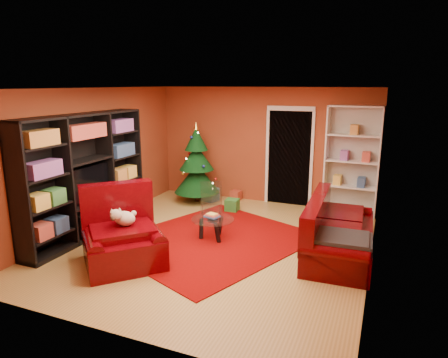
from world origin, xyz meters
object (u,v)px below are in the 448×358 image
at_px(media_unit, 86,176).
at_px(christmas_tree, 197,163).
at_px(gift_box_red, 236,195).
at_px(white_bookshelf, 352,161).
at_px(gift_box_green, 232,205).
at_px(dog, 125,218).
at_px(coffee_table, 213,229).
at_px(rug, 212,240).
at_px(armchair, 123,234).
at_px(gift_box_teal, 211,194).
at_px(sofa, 341,227).
at_px(acrylic_chair, 211,209).

bearing_deg(media_unit, christmas_tree, 71.75).
bearing_deg(media_unit, gift_box_red, 61.58).
distance_m(gift_box_red, white_bookshelf, 2.74).
xyz_separation_m(gift_box_green, dog, (-0.58, -2.94, 0.57)).
height_order(white_bookshelf, coffee_table, white_bookshelf).
distance_m(rug, armchair, 1.67).
relative_size(white_bookshelf, coffee_table, 3.08).
xyz_separation_m(gift_box_teal, sofa, (3.14, -1.94, 0.31)).
xyz_separation_m(gift_box_green, armchair, (-0.58, -3.01, 0.34)).
distance_m(gift_box_teal, white_bookshelf, 3.23).
relative_size(rug, media_unit, 1.11).
relative_size(dog, coffee_table, 0.53).
relative_size(gift_box_green, acrylic_chair, 0.34).
relative_size(media_unit, white_bookshelf, 1.23).
distance_m(armchair, sofa, 3.39).
relative_size(gift_box_teal, white_bookshelf, 0.13).
xyz_separation_m(coffee_table, acrylic_chair, (-0.23, 0.46, 0.20)).
relative_size(armchair, acrylic_chair, 1.53).
bearing_deg(acrylic_chair, armchair, -132.70).
xyz_separation_m(sofa, coffee_table, (-2.13, -0.20, -0.26)).
relative_size(white_bookshelf, sofa, 1.08).
distance_m(gift_box_green, white_bookshelf, 2.65).
xyz_separation_m(rug, gift_box_teal, (-1.02, 2.19, 0.14)).
bearing_deg(coffee_table, armchair, -120.79).
relative_size(rug, gift_box_teal, 10.23).
height_order(gift_box_teal, gift_box_green, gift_box_teal).
xyz_separation_m(gift_box_red, white_bookshelf, (2.55, -0.02, 1.01)).
bearing_deg(sofa, gift_box_green, 57.54).
bearing_deg(gift_box_red, media_unit, -118.63).
distance_m(media_unit, christmas_tree, 2.78).
bearing_deg(coffee_table, christmas_tree, 122.87).
height_order(sofa, coffee_table, sofa).
height_order(armchair, coffee_table, armchair).
bearing_deg(gift_box_green, white_bookshelf, 19.20).
relative_size(gift_box_teal, dog, 0.77).
height_order(rug, christmas_tree, christmas_tree).
bearing_deg(gift_box_green, gift_box_red, 105.35).
bearing_deg(gift_box_red, rug, -78.69).
xyz_separation_m(media_unit, gift_box_teal, (1.15, 2.77, -0.93)).
height_order(white_bookshelf, sofa, white_bookshelf).
xyz_separation_m(gift_box_green, white_bookshelf, (2.32, 0.81, 0.99)).
distance_m(gift_box_green, gift_box_red, 0.86).
bearing_deg(acrylic_chair, media_unit, -175.04).
relative_size(christmas_tree, gift_box_red, 8.37).
relative_size(christmas_tree, gift_box_teal, 6.03).
distance_m(sofa, coffee_table, 2.16).
relative_size(armchair, sofa, 0.57).
height_order(gift_box_teal, white_bookshelf, white_bookshelf).
height_order(rug, sofa, sofa).
height_order(rug, media_unit, media_unit).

